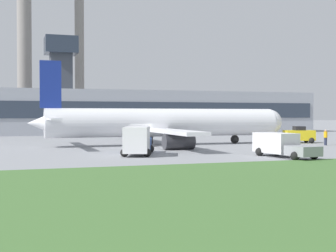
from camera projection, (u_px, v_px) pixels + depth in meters
The scene contains 9 objects.
ground_plane at pixel (144, 147), 50.20m from camera, with size 400.00×400.00×0.00m, color gray.
terminal_building at pixel (90, 111), 84.28m from camera, with size 87.14×10.65×17.14m.
smokestack_left at pixel (24, 28), 102.63m from camera, with size 3.58×3.58×44.74m.
smokestack_right at pixel (79, 46), 109.29m from camera, with size 2.50×2.50×39.07m.
airplane at pixel (162, 123), 53.49m from camera, with size 30.31×26.99×9.22m.
pushback_tug at pixel (299, 136), 57.37m from camera, with size 3.87×2.76×2.06m.
baggage_truck at pixel (138, 141), 40.17m from camera, with size 3.99×6.58×2.46m.
fuel_truck at pixel (281, 145), 38.29m from camera, with size 3.03×6.64×1.97m.
ground_crew_person at pixel (326, 137), 53.25m from camera, with size 0.53×0.53×1.79m.
Camera 1 is at (-13.30, -48.41, 3.49)m, focal length 50.00 mm.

